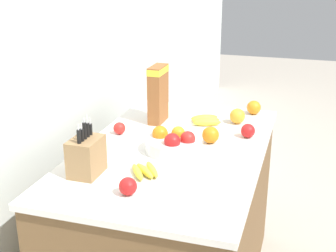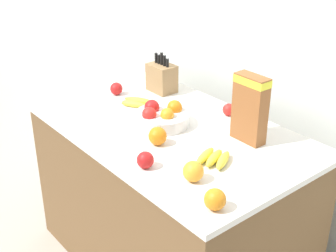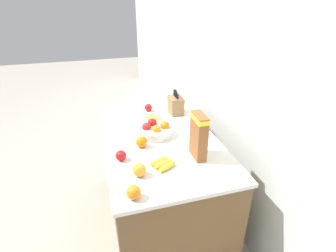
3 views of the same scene
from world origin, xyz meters
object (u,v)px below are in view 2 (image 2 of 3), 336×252
knife_block (162,77)px  fruit_bowl (162,117)px  banana_bunch_left (136,102)px  apple_by_knife_block (116,89)px  orange_mid_right (158,136)px  orange_mid_left (215,199)px  apple_rightmost (229,110)px  orange_by_cereal (193,171)px  banana_bunch_right (214,158)px  apple_leftmost (145,160)px  cereal_box (250,106)px

knife_block → fruit_bowl: 0.47m
banana_bunch_left → apple_by_knife_block: size_ratio=2.64×
knife_block → orange_mid_right: size_ratio=3.04×
knife_block → orange_mid_left: (1.08, -0.60, -0.04)m
apple_rightmost → orange_by_cereal: size_ratio=0.75×
banana_bunch_right → orange_mid_left: (0.26, -0.24, 0.02)m
apple_by_knife_block → orange_mid_left: 1.25m
fruit_bowl → orange_mid_right: 0.22m
banana_bunch_right → apple_leftmost: size_ratio=2.58×
banana_bunch_left → fruit_bowl: bearing=-9.1°
fruit_bowl → orange_mid_left: size_ratio=3.32×
knife_block → cereal_box: 0.78m
apple_leftmost → orange_mid_left: orange_mid_left is taller
knife_block → apple_by_knife_block: (-0.13, -0.25, -0.05)m
knife_block → cereal_box: bearing=-5.8°
knife_block → banana_bunch_left: 0.27m
apple_leftmost → orange_mid_right: bearing=128.0°
apple_leftmost → apple_rightmost: apple_leftmost is taller
cereal_box → banana_bunch_right: 0.32m
banana_bunch_left → apple_by_knife_block: bearing=-179.7°
knife_block → orange_by_cereal: bearing=-31.2°
knife_block → banana_bunch_left: (0.08, -0.25, -0.07)m
orange_by_cereal → orange_mid_left: bearing=-19.1°
knife_block → fruit_bowl: (0.37, -0.29, -0.04)m
apple_rightmost → orange_by_cereal: orange_by_cereal is taller
banana_bunch_left → orange_mid_left: 1.06m
cereal_box → orange_mid_left: cereal_box is taller
apple_leftmost → orange_by_cereal: (0.21, 0.09, 0.01)m
cereal_box → apple_rightmost: size_ratio=4.96×
orange_by_cereal → apple_by_knife_block: bearing=164.3°
apple_rightmost → orange_mid_left: orange_mid_left is taller
knife_block → orange_mid_right: bearing=-40.2°
orange_mid_right → banana_bunch_right: bearing=17.6°
orange_mid_left → orange_by_cereal: orange_by_cereal is taller
fruit_bowl → apple_leftmost: 0.44m
apple_by_knife_block → cereal_box: bearing=10.7°
cereal_box → orange_mid_left: size_ratio=3.87×
fruit_bowl → banana_bunch_left: size_ratio=1.43×
knife_block → apple_leftmost: (0.67, -0.62, -0.05)m
apple_rightmost → orange_mid_right: (0.02, -0.51, 0.01)m
cereal_box → apple_by_knife_block: cereal_box is taller
apple_by_knife_block → orange_mid_left: bearing=-16.3°
apple_rightmost → apple_by_knife_block: apple_by_knife_block is taller
knife_block → orange_by_cereal: (0.88, -0.53, -0.04)m
fruit_bowl → apple_by_knife_block: bearing=174.7°
apple_leftmost → apple_rightmost: bearing=102.9°
knife_block → fruit_bowl: knife_block is taller
apple_by_knife_block → orange_mid_right: size_ratio=0.85×
orange_mid_right → apple_by_knife_block: bearing=163.1°
orange_mid_right → orange_by_cereal: 0.36m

